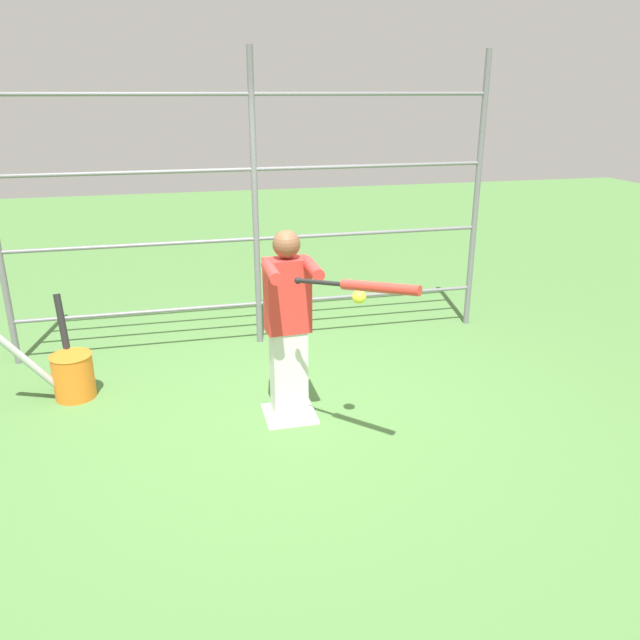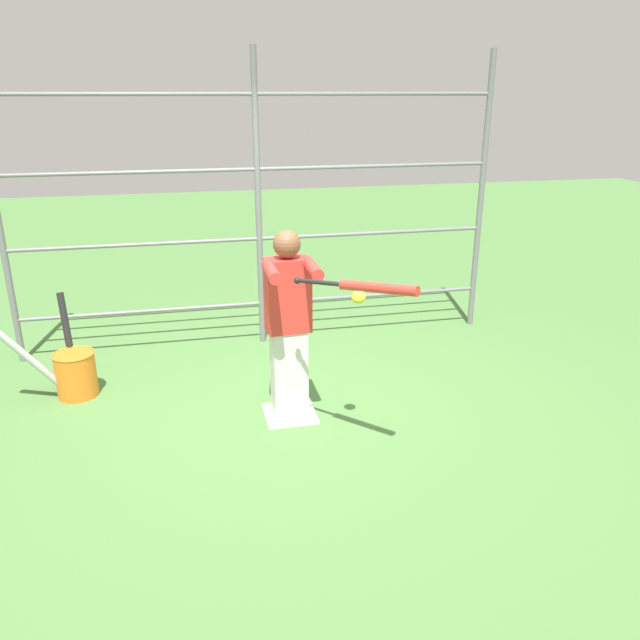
{
  "view_description": "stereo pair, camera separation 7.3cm",
  "coord_description": "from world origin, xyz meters",
  "px_view_note": "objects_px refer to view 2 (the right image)",
  "views": [
    {
      "loc": [
        0.8,
        4.32,
        2.42
      ],
      "look_at": [
        -0.2,
        0.2,
        0.86
      ],
      "focal_mm": 35.0,
      "sensor_mm": 36.0,
      "label": 1
    },
    {
      "loc": [
        0.73,
        4.34,
        2.42
      ],
      "look_at": [
        -0.2,
        0.2,
        0.86
      ],
      "focal_mm": 35.0,
      "sensor_mm": 36.0,
      "label": 2
    }
  ],
  "objects_px": {
    "softball_in_flight": "(359,297)",
    "bat_bucket": "(73,371)",
    "baseball_bat_swinging": "(367,287)",
    "batter": "(289,321)"
  },
  "relations": [
    {
      "from": "softball_in_flight",
      "to": "bat_bucket",
      "type": "distance_m",
      "value": 2.6
    },
    {
      "from": "baseball_bat_swinging",
      "to": "softball_in_flight",
      "type": "height_order",
      "value": "baseball_bat_swinging"
    },
    {
      "from": "softball_in_flight",
      "to": "bat_bucket",
      "type": "height_order",
      "value": "softball_in_flight"
    },
    {
      "from": "batter",
      "to": "softball_in_flight",
      "type": "distance_m",
      "value": 0.7
    },
    {
      "from": "bat_bucket",
      "to": "baseball_bat_swinging",
      "type": "bearing_deg",
      "value": 143.22
    },
    {
      "from": "bat_bucket",
      "to": "softball_in_flight",
      "type": "bearing_deg",
      "value": 149.78
    },
    {
      "from": "softball_in_flight",
      "to": "baseball_bat_swinging",
      "type": "bearing_deg",
      "value": 83.12
    },
    {
      "from": "batter",
      "to": "softball_in_flight",
      "type": "xyz_separation_m",
      "value": [
        -0.4,
        0.48,
        0.31
      ]
    },
    {
      "from": "batter",
      "to": "softball_in_flight",
      "type": "height_order",
      "value": "batter"
    },
    {
      "from": "baseball_bat_swinging",
      "to": "bat_bucket",
      "type": "bearing_deg",
      "value": -36.78
    }
  ]
}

